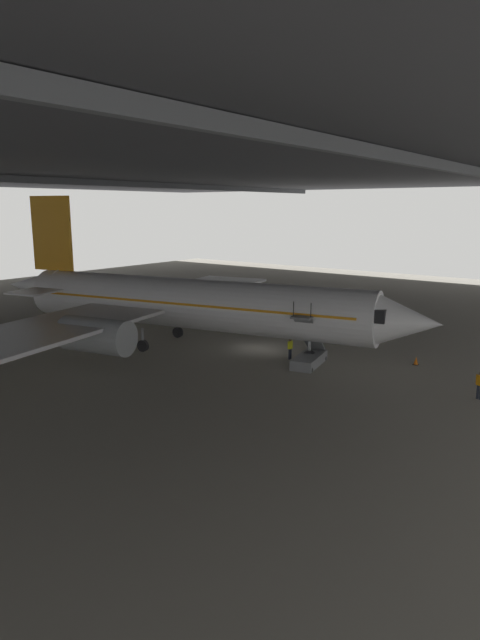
{
  "coord_description": "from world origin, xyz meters",
  "views": [
    {
      "loc": [
        -32.82,
        -23.47,
        10.79
      ],
      "look_at": [
        -1.36,
        0.44,
        2.6
      ],
      "focal_mm": 30.59,
      "sensor_mm": 36.0,
      "label": 1
    }
  ],
  "objects_px": {
    "crew_worker_near_nose": "(480,384)",
    "airplane_main": "(184,303)",
    "boarding_stairs": "(309,355)",
    "crew_worker_by_stairs": "(290,347)",
    "traffic_cone_orange": "(416,361)"
  },
  "relations": [
    {
      "from": "traffic_cone_orange",
      "to": "crew_worker_by_stairs",
      "type": "bearing_deg",
      "value": 117.64
    },
    {
      "from": "airplane_main",
      "to": "crew_worker_by_stairs",
      "type": "relative_size",
      "value": 24.09
    },
    {
      "from": "airplane_main",
      "to": "crew_worker_near_nose",
      "type": "xyz_separation_m",
      "value": [
        1.48,
        -21.58,
        -2.57
      ]
    },
    {
      "from": "crew_worker_near_nose",
      "to": "airplane_main",
      "type": "bearing_deg",
      "value": 93.91
    },
    {
      "from": "airplane_main",
      "to": "traffic_cone_orange",
      "type": "bearing_deg",
      "value": -69.32
    },
    {
      "from": "airplane_main",
      "to": "traffic_cone_orange",
      "type": "height_order",
      "value": "airplane_main"
    },
    {
      "from": "airplane_main",
      "to": "crew_worker_near_nose",
      "type": "height_order",
      "value": "airplane_main"
    },
    {
      "from": "crew_worker_by_stairs",
      "to": "airplane_main",
      "type": "bearing_deg",
      "value": 103.65
    },
    {
      "from": "airplane_main",
      "to": "crew_worker_by_stairs",
      "type": "bearing_deg",
      "value": -76.35
    },
    {
      "from": "airplane_main",
      "to": "boarding_stairs",
      "type": "bearing_deg",
      "value": -81.43
    },
    {
      "from": "crew_worker_near_nose",
      "to": "boarding_stairs",
      "type": "bearing_deg",
      "value": 89.6
    },
    {
      "from": "boarding_stairs",
      "to": "traffic_cone_orange",
      "type": "bearing_deg",
      "value": -52.34
    },
    {
      "from": "airplane_main",
      "to": "crew_worker_by_stairs",
      "type": "xyz_separation_m",
      "value": [
        2.06,
        -8.47,
        -2.62
      ]
    },
    {
      "from": "boarding_stairs",
      "to": "traffic_cone_orange",
      "type": "distance_m",
      "value": 7.51
    },
    {
      "from": "boarding_stairs",
      "to": "airplane_main",
      "type": "bearing_deg",
      "value": 98.57
    }
  ]
}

